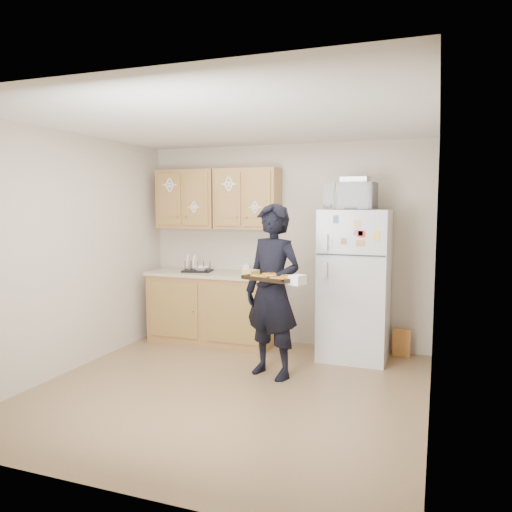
% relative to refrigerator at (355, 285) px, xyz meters
% --- Properties ---
extents(floor, '(3.60, 3.60, 0.00)m').
position_rel_refrigerator_xyz_m(floor, '(-0.95, -1.43, -0.85)').
color(floor, brown).
rests_on(floor, ground).
extents(ceiling, '(3.60, 3.60, 0.00)m').
position_rel_refrigerator_xyz_m(ceiling, '(-0.95, -1.43, 1.65)').
color(ceiling, silver).
rests_on(ceiling, wall_back).
extents(wall_back, '(3.60, 0.04, 2.50)m').
position_rel_refrigerator_xyz_m(wall_back, '(-0.95, 0.37, 0.40)').
color(wall_back, '#B7A995').
rests_on(wall_back, floor).
extents(wall_front, '(3.60, 0.04, 2.50)m').
position_rel_refrigerator_xyz_m(wall_front, '(-0.95, -3.23, 0.40)').
color(wall_front, '#B7A995').
rests_on(wall_front, floor).
extents(wall_left, '(0.04, 3.60, 2.50)m').
position_rel_refrigerator_xyz_m(wall_left, '(-2.75, -1.43, 0.40)').
color(wall_left, '#B7A995').
rests_on(wall_left, floor).
extents(wall_right, '(0.04, 3.60, 2.50)m').
position_rel_refrigerator_xyz_m(wall_right, '(0.85, -1.43, 0.40)').
color(wall_right, '#B7A995').
rests_on(wall_right, floor).
extents(refrigerator, '(0.75, 0.70, 1.70)m').
position_rel_refrigerator_xyz_m(refrigerator, '(0.00, 0.00, 0.00)').
color(refrigerator, silver).
rests_on(refrigerator, floor).
extents(base_cabinet, '(1.60, 0.60, 0.86)m').
position_rel_refrigerator_xyz_m(base_cabinet, '(-1.80, 0.05, -0.42)').
color(base_cabinet, brown).
rests_on(base_cabinet, floor).
extents(countertop, '(1.64, 0.64, 0.04)m').
position_rel_refrigerator_xyz_m(countertop, '(-1.80, 0.05, 0.03)').
color(countertop, '#B8B08D').
rests_on(countertop, base_cabinet).
extents(upper_cab_left, '(0.80, 0.33, 0.75)m').
position_rel_refrigerator_xyz_m(upper_cab_left, '(-2.20, 0.18, 0.98)').
color(upper_cab_left, brown).
rests_on(upper_cab_left, wall_back).
extents(upper_cab_right, '(0.80, 0.33, 0.75)m').
position_rel_refrigerator_xyz_m(upper_cab_right, '(-1.38, 0.18, 0.98)').
color(upper_cab_right, brown).
rests_on(upper_cab_right, wall_back).
extents(cereal_box, '(0.20, 0.07, 0.32)m').
position_rel_refrigerator_xyz_m(cereal_box, '(0.52, 0.24, -0.69)').
color(cereal_box, '#C89246').
rests_on(cereal_box, floor).
extents(person, '(0.75, 0.61, 1.77)m').
position_rel_refrigerator_xyz_m(person, '(-0.69, -0.91, 0.03)').
color(person, black).
rests_on(person, floor).
extents(baking_tray, '(0.59, 0.51, 0.04)m').
position_rel_refrigerator_xyz_m(baking_tray, '(-0.58, -1.19, 0.21)').
color(baking_tray, black).
rests_on(baking_tray, person).
extents(pizza_front_left, '(0.17, 0.17, 0.02)m').
position_rel_refrigerator_xyz_m(pizza_front_left, '(-0.72, -1.23, 0.23)').
color(pizza_front_left, orange).
rests_on(pizza_front_left, baking_tray).
extents(pizza_front_right, '(0.17, 0.17, 0.02)m').
position_rel_refrigerator_xyz_m(pizza_front_right, '(-0.50, -1.31, 0.23)').
color(pizza_front_right, orange).
rests_on(pizza_front_right, baking_tray).
extents(pizza_back_left, '(0.17, 0.17, 0.02)m').
position_rel_refrigerator_xyz_m(pizza_back_left, '(-0.67, -1.08, 0.23)').
color(pizza_back_left, orange).
rests_on(pizza_back_left, baking_tray).
extents(pizza_back_right, '(0.17, 0.17, 0.02)m').
position_rel_refrigerator_xyz_m(pizza_back_right, '(-0.45, -1.15, 0.23)').
color(pizza_back_right, orange).
rests_on(pizza_back_right, baking_tray).
extents(microwave, '(0.56, 0.40, 0.30)m').
position_rel_refrigerator_xyz_m(microwave, '(-0.06, -0.05, 1.00)').
color(microwave, silver).
rests_on(microwave, refrigerator).
extents(foil_pan, '(0.31, 0.23, 0.06)m').
position_rel_refrigerator_xyz_m(foil_pan, '(-0.02, -0.02, 1.18)').
color(foil_pan, silver).
rests_on(foil_pan, microwave).
extents(dish_rack, '(0.41, 0.34, 0.15)m').
position_rel_refrigerator_xyz_m(dish_rack, '(-2.01, 0.05, 0.12)').
color(dish_rack, black).
rests_on(dish_rack, countertop).
extents(bowl, '(0.22, 0.22, 0.05)m').
position_rel_refrigerator_xyz_m(bowl, '(-1.96, 0.05, 0.09)').
color(bowl, white).
rests_on(bowl, dish_rack).
extents(soap_bottle, '(0.10, 0.10, 0.18)m').
position_rel_refrigerator_xyz_m(soap_bottle, '(-1.32, -0.01, 0.14)').
color(soap_bottle, silver).
rests_on(soap_bottle, countertop).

